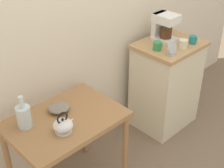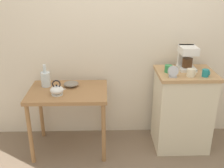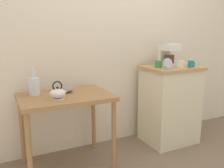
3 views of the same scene
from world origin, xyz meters
TOP-DOWN VIEW (x-y plane):
  - ground_plane at (0.00, 0.00)m, footprint 8.00×8.00m
  - wooden_table at (-0.69, -0.03)m, footprint 0.85×0.60m
  - kitchen_counter at (0.60, 0.01)m, footprint 0.63×0.51m
  - bowl_stoneware at (-0.66, 0.08)m, footprint 0.17×0.17m
  - teakettle at (-0.78, -0.14)m, footprint 0.17×0.14m
  - glass_carafe_vase at (-0.94, 0.09)m, footprint 0.10×0.10m
  - coffee_maker at (0.62, 0.11)m, footprint 0.18×0.22m
  - mug_small_cream at (0.60, -0.14)m, footprint 0.09×0.08m
  - mug_tall_green at (0.40, -0.00)m, footprint 0.09×0.08m
  - mug_dark_teal at (0.76, -0.14)m, footprint 0.08×0.07m
  - table_clock at (0.41, -0.16)m, footprint 0.11×0.05m

SIDE VIEW (x-z plane):
  - ground_plane at x=0.00m, z-range 0.00..0.00m
  - kitchen_counter at x=0.60m, z-range 0.00..0.93m
  - wooden_table at x=-0.69m, z-range 0.27..1.01m
  - bowl_stoneware at x=-0.66m, z-range 0.74..0.80m
  - teakettle at x=-0.78m, z-range 0.71..0.87m
  - glass_carafe_vase at x=-0.94m, z-range 0.70..0.95m
  - mug_dark_teal at x=0.76m, z-range 0.92..1.00m
  - mug_tall_green at x=0.40m, z-range 0.92..1.00m
  - mug_small_cream at x=0.60m, z-range 0.92..1.01m
  - table_clock at x=0.41m, z-range 0.92..1.04m
  - coffee_maker at x=0.62m, z-range 0.94..1.20m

